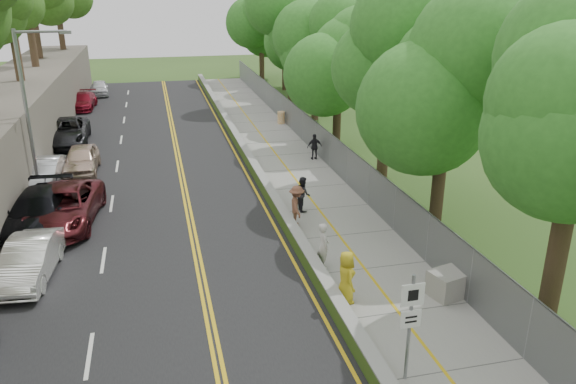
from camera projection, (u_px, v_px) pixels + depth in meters
ground at (333, 323)px, 17.41m from camera, size 140.00×140.00×0.00m
road at (150, 181)px, 29.89m from camera, size 11.20×66.00×0.04m
sidewalk at (294, 170)px, 31.63m from camera, size 4.20×66.00×0.05m
jersey_barrier at (254, 168)px, 31.03m from camera, size 0.42×66.00×0.60m
chainlink_fence at (330, 151)px, 31.75m from camera, size 0.04×66.00×2.00m
trees_fenceside at (375, 41)px, 30.18m from camera, size 7.00×66.00×14.00m
streetlight at (31, 103)px, 26.26m from camera, size 2.52×0.22×8.00m
signpost at (411, 317)px, 14.21m from camera, size 0.62×0.09×3.10m
construction_barrel at (281, 118)px, 41.88m from camera, size 0.54×0.54×0.89m
concrete_block at (450, 283)px, 18.74m from camera, size 1.50×1.27×0.87m
car_1 at (30, 260)px, 19.76m from camera, size 1.88×4.39×1.41m
car_2 at (64, 207)px, 24.18m from camera, size 3.28×6.08×1.62m
car_3 at (38, 212)px, 23.66m from camera, size 2.73×5.74×1.62m
car_4 at (81, 160)px, 30.89m from camera, size 1.78×4.36×1.48m
car_5 at (44, 174)px, 28.69m from camera, size 1.84×4.49×1.45m
car_6 at (66, 132)px, 36.33m from camera, size 2.91×5.99×1.64m
car_7 at (83, 101)px, 46.66m from camera, size 2.15×4.71×1.34m
car_8 at (100, 88)px, 52.55m from camera, size 1.81×3.99×1.33m
painter_0 at (346, 277)px, 18.16m from camera, size 0.63×0.92×1.81m
painter_1 at (323, 245)px, 20.46m from camera, size 0.42×0.64×1.74m
painter_2 at (303, 194)px, 25.67m from camera, size 0.64×0.81×1.62m
painter_3 at (297, 206)px, 24.02m from camera, size 0.80×1.23×1.80m
person_far at (315, 147)px, 33.20m from camera, size 0.91×0.39×1.54m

